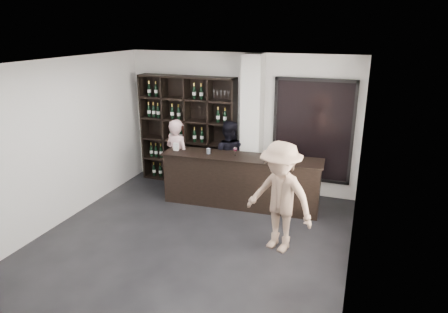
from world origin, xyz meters
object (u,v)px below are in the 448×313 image
at_px(taster_pink, 178,157).
at_px(customer, 280,197).
at_px(wine_shelf, 188,131).
at_px(tasting_counter, 241,181).
at_px(taster_black, 228,157).

height_order(taster_pink, customer, customer).
distance_m(wine_shelf, tasting_counter, 1.84).
relative_size(tasting_counter, taster_black, 1.97).
xyz_separation_m(wine_shelf, tasting_counter, (1.50, -0.82, -0.69)).
height_order(tasting_counter, taster_black, taster_black).
bearing_deg(taster_pink, taster_black, -138.76).
xyz_separation_m(taster_pink, customer, (2.46, -1.45, 0.08)).
bearing_deg(taster_black, taster_pink, 13.26).
relative_size(wine_shelf, customer, 1.35).
relative_size(taster_pink, customer, 0.91).
xyz_separation_m(wine_shelf, customer, (2.55, -2.17, -0.31)).
distance_m(wine_shelf, taster_pink, 0.82).
xyz_separation_m(taster_pink, taster_black, (0.96, 0.41, -0.02)).
distance_m(tasting_counter, taster_black, 0.73).
relative_size(tasting_counter, customer, 1.75).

